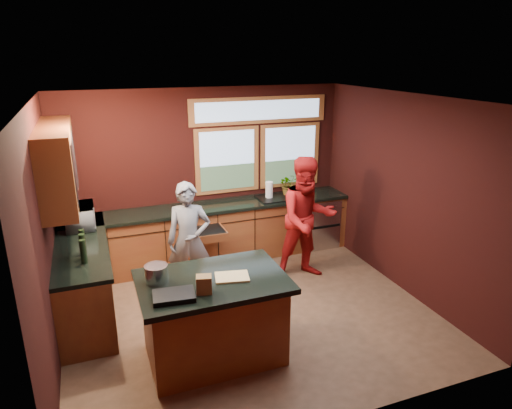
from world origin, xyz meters
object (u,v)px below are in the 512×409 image
person_grey (189,241)px  stock_pot (156,273)px  island (214,318)px  person_red (307,219)px  cutting_board (232,277)px

person_grey → stock_pot: 1.44m
person_grey → stock_pot: person_grey is taller
person_grey → island: bearing=-78.3°
person_red → cutting_board: person_red is taller
person_grey → person_red: person_red is taller
cutting_board → island: bearing=166.0°
person_grey → cutting_board: bearing=-70.5°
cutting_board → stock_pot: size_ratio=1.46×
stock_pot → person_grey: bearing=64.1°
person_grey → person_red: (1.72, -0.08, 0.11)m
person_red → cutting_board: 2.12m
person_red → island: bearing=-139.4°
island → stock_pot: (-0.55, 0.15, 0.56)m
island → stock_pot: bearing=164.7°
person_grey → person_red: size_ratio=0.88×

